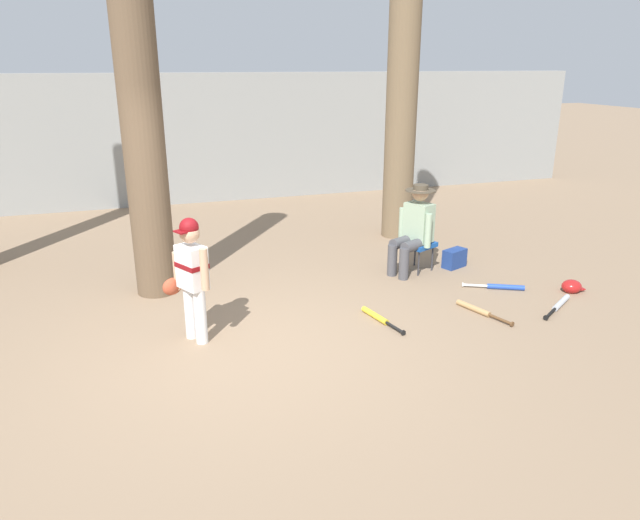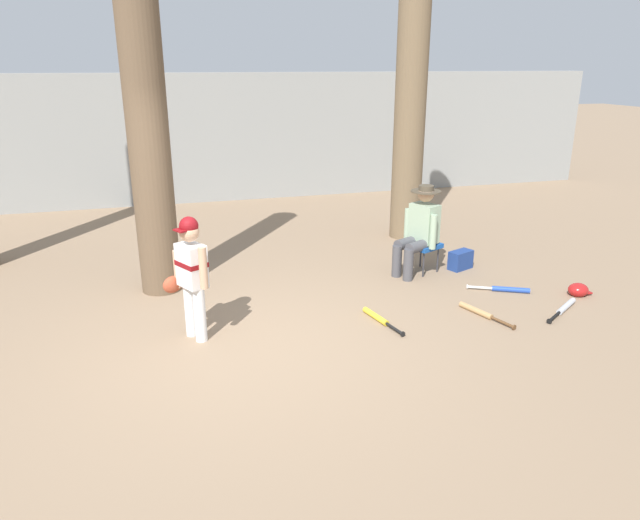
{
  "view_description": "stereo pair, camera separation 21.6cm",
  "coord_description": "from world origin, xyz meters",
  "views": [
    {
      "loc": [
        -0.98,
        -5.16,
        2.73
      ],
      "look_at": [
        0.83,
        0.38,
        0.75
      ],
      "focal_mm": 32.71,
      "sensor_mm": 36.0,
      "label": 1
    },
    {
      "loc": [
        -0.78,
        -5.22,
        2.73
      ],
      "look_at": [
        0.83,
        0.38,
        0.75
      ],
      "focal_mm": 32.71,
      "sensor_mm": 36.0,
      "label": 2
    }
  ],
  "objects": [
    {
      "name": "ground_plane",
      "position": [
        0.0,
        0.0,
        0.0
      ],
      "size": [
        60.0,
        60.0,
        0.0
      ],
      "primitive_type": "plane",
      "color": "#897056"
    },
    {
      "name": "tree_near_player",
      "position": [
        -0.81,
        1.95,
        1.93
      ],
      "size": [
        0.81,
        0.81,
        4.68
      ],
      "color": "brown",
      "rests_on": "ground"
    },
    {
      "name": "handbag_beside_stool",
      "position": [
        3.21,
        1.6,
        0.13
      ],
      "size": [
        0.38,
        0.29,
        0.26
      ],
      "primitive_type": "cube",
      "rotation": [
        0.0,
        0.0,
        0.39
      ],
      "color": "navy",
      "rests_on": "ground"
    },
    {
      "name": "bat_aluminum_silver",
      "position": [
        3.66,
        -0.03,
        0.03
      ],
      "size": [
        0.69,
        0.49,
        0.07
      ],
      "color": "#B7BCC6",
      "rests_on": "ground"
    },
    {
      "name": "bat_wood_tan",
      "position": [
        2.65,
        0.13,
        0.03
      ],
      "size": [
        0.29,
        0.76,
        0.07
      ],
      "color": "tan",
      "rests_on": "ground"
    },
    {
      "name": "concrete_back_wall",
      "position": [
        0.0,
        6.92,
        1.27
      ],
      "size": [
        18.0,
        0.36,
        2.55
      ],
      "primitive_type": "cube",
      "color": "gray",
      "rests_on": "ground"
    },
    {
      "name": "batting_helmet_red",
      "position": [
        4.13,
        0.32,
        0.07
      ],
      "size": [
        0.29,
        0.23,
        0.17
      ],
      "color": "#A81919",
      "rests_on": "ground"
    },
    {
      "name": "seated_spectator",
      "position": [
        2.55,
        1.61,
        0.64
      ],
      "size": [
        0.67,
        0.55,
        1.2
      ],
      "color": "#47474C",
      "rests_on": "ground"
    },
    {
      "name": "young_ballplayer",
      "position": [
        -0.51,
        0.44,
        0.74
      ],
      "size": [
        0.49,
        0.54,
        1.31
      ],
      "color": "white",
      "rests_on": "ground"
    },
    {
      "name": "folding_stool",
      "position": [
        2.64,
        1.65,
        0.36
      ],
      "size": [
        0.53,
        0.53,
        0.41
      ],
      "color": "#194C9E",
      "rests_on": "ground"
    },
    {
      "name": "bat_blue_youth",
      "position": [
        3.34,
        0.67,
        0.03
      ],
      "size": [
        0.71,
        0.4,
        0.07
      ],
      "color": "#2347AD",
      "rests_on": "ground"
    },
    {
      "name": "tree_behind_spectator",
      "position": [
        3.12,
        3.32,
        2.13
      ],
      "size": [
        0.72,
        0.72,
        4.98
      ],
      "color": "brown",
      "rests_on": "ground"
    },
    {
      "name": "bat_yellow_trainer",
      "position": [
        1.48,
        0.29,
        0.03
      ],
      "size": [
        0.22,
        0.74,
        0.07
      ],
      "color": "yellow",
      "rests_on": "ground"
    }
  ]
}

